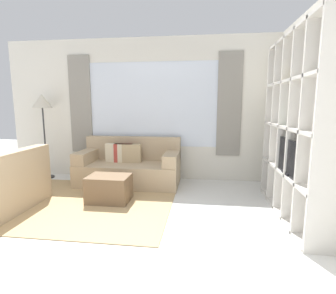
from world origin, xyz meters
TOP-DOWN VIEW (x-y plane):
  - ground_plane at (0.00, 0.00)m, footprint 16.00×16.00m
  - wall_back at (0.00, 3.05)m, footprint 5.86×0.11m
  - wall_right at (2.36, 1.51)m, footprint 0.07×4.22m
  - area_rug at (-0.90, 1.51)m, footprint 2.89×2.15m
  - shelving_unit at (2.18, 1.47)m, footprint 0.36×1.92m
  - couch_main at (-0.36, 2.58)m, footprint 1.83×0.87m
  - ottoman at (-0.40, 1.62)m, footprint 0.61×0.45m
  - floor_lamp at (-2.11, 2.74)m, footprint 0.37×0.37m

SIDE VIEW (x-z plane):
  - ground_plane at x=0.00m, z-range 0.00..0.00m
  - area_rug at x=-0.90m, z-range 0.00..0.01m
  - ottoman at x=-0.40m, z-range 0.00..0.40m
  - couch_main at x=-0.36m, z-range -0.11..0.73m
  - shelving_unit at x=2.18m, z-range -0.01..2.32m
  - wall_right at x=2.36m, z-range 0.00..2.70m
  - wall_back at x=0.00m, z-range 0.01..2.71m
  - floor_lamp at x=-2.11m, z-range 0.61..2.26m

